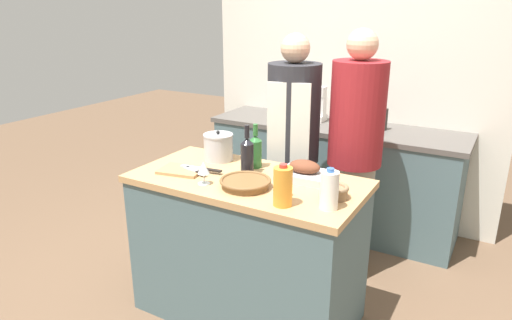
{
  "coord_description": "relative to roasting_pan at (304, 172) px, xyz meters",
  "views": [
    {
      "loc": [
        1.26,
        -2.1,
        1.85
      ],
      "look_at": [
        0.0,
        0.1,
        0.99
      ],
      "focal_mm": 32.0,
      "sensor_mm": 36.0,
      "label": 1
    }
  ],
  "objects": [
    {
      "name": "person_cook_aproned",
      "position": [
        -0.33,
        0.55,
        -0.02
      ],
      "size": [
        0.37,
        0.39,
        1.69
      ],
      "rotation": [
        0.0,
        0.0,
        0.25
      ],
      "color": "beige",
      "rests_on": "ground_plane"
    },
    {
      "name": "knife_chef",
      "position": [
        -0.58,
        -0.19,
        -0.02
      ],
      "size": [
        0.27,
        0.06,
        0.01
      ],
      "color": "#B7B7BC",
      "rests_on": "cutting_board"
    },
    {
      "name": "stand_mixer",
      "position": [
        -0.5,
        1.35,
        0.08
      ],
      "size": [
        0.18,
        0.14,
        0.3
      ],
      "color": "silver",
      "rests_on": "back_counter"
    },
    {
      "name": "cutting_board",
      "position": [
        -0.69,
        -0.25,
        -0.03
      ],
      "size": [
        0.28,
        0.23,
        0.02
      ],
      "color": "#AD7F51",
      "rests_on": "kitchen_island"
    },
    {
      "name": "milk_jug",
      "position": [
        0.27,
        -0.31,
        0.05
      ],
      "size": [
        0.09,
        0.09,
        0.21
      ],
      "color": "white",
      "rests_on": "kitchen_island"
    },
    {
      "name": "stock_pot",
      "position": [
        -0.62,
        0.04,
        0.04
      ],
      "size": [
        0.19,
        0.19,
        0.2
      ],
      "color": "#B7B7BC",
      "rests_on": "kitchen_island"
    },
    {
      "name": "mixing_bowl",
      "position": [
        0.25,
        -0.17,
        -0.01
      ],
      "size": [
        0.14,
        0.14,
        0.07
      ],
      "color": "#846647",
      "rests_on": "kitchen_island"
    },
    {
      "name": "roasting_pan",
      "position": [
        0.0,
        0.0,
        0.0
      ],
      "size": [
        0.29,
        0.22,
        0.11
      ],
      "color": "#BCBCC1",
      "rests_on": "kitchen_island"
    },
    {
      "name": "knife_paring",
      "position": [
        -0.59,
        -0.24,
        -0.02
      ],
      "size": [
        0.18,
        0.07,
        0.01
      ],
      "color": "#B7B7BC",
      "rests_on": "cutting_board"
    },
    {
      "name": "kitchen_island",
      "position": [
        -0.29,
        -0.15,
        -0.5
      ],
      "size": [
        1.35,
        0.68,
        0.91
      ],
      "color": "#4C666B",
      "rests_on": "ground_plane"
    },
    {
      "name": "wine_glass_left",
      "position": [
        0.01,
        -0.28,
        0.05
      ],
      "size": [
        0.07,
        0.07,
        0.13
      ],
      "color": "silver",
      "rests_on": "kitchen_island"
    },
    {
      "name": "wine_bottle_green",
      "position": [
        -0.34,
        0.04,
        0.06
      ],
      "size": [
        0.08,
        0.08,
        0.27
      ],
      "color": "#28662D",
      "rests_on": "kitchen_island"
    },
    {
      "name": "back_counter",
      "position": [
        -0.29,
        1.3,
        -0.5
      ],
      "size": [
        2.13,
        0.6,
        0.91
      ],
      "color": "#4C666B",
      "rests_on": "ground_plane"
    },
    {
      "name": "juice_jug",
      "position": [
        0.05,
        -0.38,
        0.06
      ],
      "size": [
        0.09,
        0.09,
        0.22
      ],
      "color": "orange",
      "rests_on": "kitchen_island"
    },
    {
      "name": "condiment_bottle_tall",
      "position": [
        -0.01,
        1.39,
        0.02
      ],
      "size": [
        0.06,
        0.06,
        0.15
      ],
      "color": "#332D28",
      "rests_on": "back_counter"
    },
    {
      "name": "back_wall",
      "position": [
        -0.29,
        1.65,
        0.32
      ],
      "size": [
        2.63,
        0.1,
        2.55
      ],
      "color": "silver",
      "rests_on": "ground_plane"
    },
    {
      "name": "wine_bottle_dark",
      "position": [
        -0.33,
        -0.08,
        0.07
      ],
      "size": [
        0.08,
        0.08,
        0.29
      ],
      "color": "black",
      "rests_on": "kitchen_island"
    },
    {
      "name": "condiment_bottle_short",
      "position": [
        0.09,
        1.34,
        0.04
      ],
      "size": [
        0.06,
        0.06,
        0.19
      ],
      "color": "#332D28",
      "rests_on": "back_counter"
    },
    {
      "name": "ground_plane",
      "position": [
        -0.29,
        -0.15,
        -0.95
      ],
      "size": [
        12.0,
        12.0,
        0.0
      ],
      "primitive_type": "plane",
      "color": "brown"
    },
    {
      "name": "person_cook_guest",
      "position": [
        0.09,
        0.63,
        -0.0
      ],
      "size": [
        0.36,
        0.36,
        1.72
      ],
      "rotation": [
        0.0,
        0.0,
        0.28
      ],
      "color": "beige",
      "rests_on": "ground_plane"
    },
    {
      "name": "wicker_basket",
      "position": [
        -0.23,
        -0.27,
        -0.02
      ],
      "size": [
        0.28,
        0.28,
        0.05
      ],
      "color": "brown",
      "rests_on": "kitchen_island"
    },
    {
      "name": "wine_glass_right",
      "position": [
        -0.45,
        -0.34,
        0.05
      ],
      "size": [
        0.07,
        0.07,
        0.13
      ],
      "color": "silver",
      "rests_on": "kitchen_island"
    }
  ]
}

